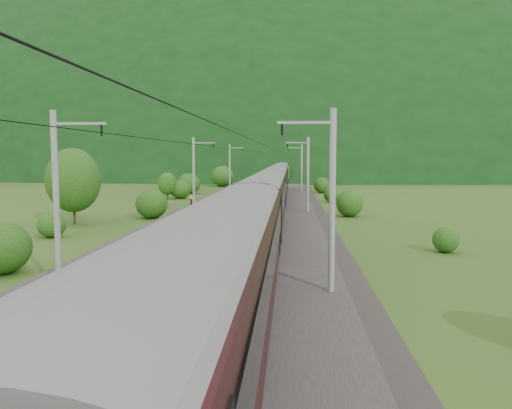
{
  "coord_description": "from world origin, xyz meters",
  "views": [
    {
      "loc": [
        4.41,
        -21.78,
        6.26
      ],
      "look_at": [
        1.76,
        15.8,
        2.6
      ],
      "focal_mm": 35.0,
      "sensor_mm": 36.0,
      "label": 1
    }
  ],
  "objects": [
    {
      "name": "ground",
      "position": [
        0.0,
        0.0,
        0.0
      ],
      "size": [
        600.0,
        600.0,
        0.0
      ],
      "primitive_type": "plane",
      "color": "#254716",
      "rests_on": "ground"
    },
    {
      "name": "railbed",
      "position": [
        0.0,
        10.0,
        0.15
      ],
      "size": [
        14.0,
        220.0,
        0.3
      ],
      "primitive_type": "cube",
      "color": "#38332D",
      "rests_on": "ground"
    },
    {
      "name": "track_left",
      "position": [
        -2.4,
        10.0,
        0.37
      ],
      "size": [
        2.4,
        220.0,
        0.27
      ],
      "color": "brown",
      "rests_on": "railbed"
    },
    {
      "name": "track_right",
      "position": [
        2.4,
        10.0,
        0.37
      ],
      "size": [
        2.4,
        220.0,
        0.27
      ],
      "color": "brown",
      "rests_on": "railbed"
    },
    {
      "name": "catenary_left",
      "position": [
        -6.12,
        32.0,
        4.5
      ],
      "size": [
        2.54,
        192.28,
        8.0
      ],
      "color": "gray",
      "rests_on": "railbed"
    },
    {
      "name": "catenary_right",
      "position": [
        6.12,
        32.0,
        4.5
      ],
      "size": [
        2.54,
        192.28,
        8.0
      ],
      "color": "gray",
      "rests_on": "railbed"
    },
    {
      "name": "overhead_wires",
      "position": [
        0.0,
        10.0,
        7.1
      ],
      "size": [
        4.83,
        198.0,
        0.03
      ],
      "color": "black",
      "rests_on": "ground"
    },
    {
      "name": "mountain_main",
      "position": [
        0.0,
        260.0,
        0.0
      ],
      "size": [
        504.0,
        360.0,
        244.0
      ],
      "primitive_type": "ellipsoid",
      "color": "black",
      "rests_on": "ground"
    },
    {
      "name": "mountain_ridge",
      "position": [
        -120.0,
        300.0,
        0.0
      ],
      "size": [
        336.0,
        280.0,
        132.0
      ],
      "primitive_type": "ellipsoid",
      "color": "black",
      "rests_on": "ground"
    },
    {
      "name": "train",
      "position": [
        2.4,
        26.97,
        3.6
      ],
      "size": [
        3.05,
        146.64,
        5.3
      ],
      "color": "black",
      "rests_on": "ground"
    },
    {
      "name": "hazard_post_near",
      "position": [
        -0.68,
        31.31,
        1.1
      ],
      "size": [
        0.17,
        0.17,
        1.59
      ],
      "primitive_type": "cylinder",
      "color": "red",
      "rests_on": "railbed"
    },
    {
      "name": "hazard_post_far",
      "position": [
        0.36,
        42.78,
        0.96
      ],
      "size": [
        0.14,
        0.14,
        1.32
      ],
      "primitive_type": "cylinder",
      "color": "red",
      "rests_on": "railbed"
    },
    {
      "name": "signal",
      "position": [
        -4.79,
        23.53,
        1.63
      ],
      "size": [
        0.25,
        0.25,
        2.26
      ],
      "color": "black",
      "rests_on": "railbed"
    },
    {
      "name": "vegetation_left",
      "position": [
        -13.58,
        19.71,
        2.28
      ],
      "size": [
        12.09,
        148.25,
        7.01
      ],
      "color": "#144D14",
      "rests_on": "ground"
    },
    {
      "name": "vegetation_right",
      "position": [
        11.82,
        13.57,
        1.19
      ],
      "size": [
        7.47,
        103.18,
        2.77
      ],
      "color": "#144D14",
      "rests_on": "ground"
    }
  ]
}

